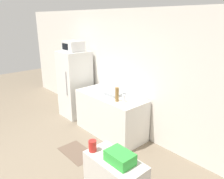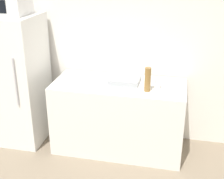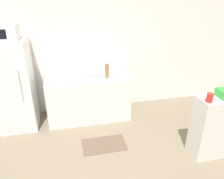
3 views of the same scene
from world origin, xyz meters
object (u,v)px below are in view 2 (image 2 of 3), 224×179
microwave (8,4)px  bottle_tall (148,80)px  refrigerator (18,80)px  bottle_short (157,84)px

microwave → bottle_tall: size_ratio=1.62×
microwave → refrigerator: bearing=73.3°
bottle_tall → bottle_short: bearing=37.1°
microwave → bottle_short: bearing=-1.7°
microwave → bottle_tall: bearing=-4.5°
refrigerator → bottle_short: refrigerator is taller
microwave → bottle_tall: microwave is taller
refrigerator → microwave: size_ratio=3.67×
refrigerator → microwave: bearing=-106.7°
refrigerator → microwave: microwave is taller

